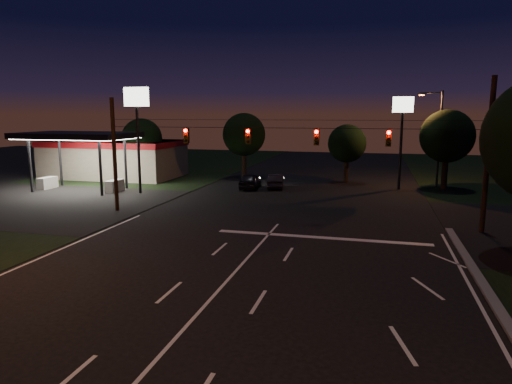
% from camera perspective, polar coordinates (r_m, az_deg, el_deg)
% --- Properties ---
extents(ground, '(140.00, 140.00, 0.00)m').
position_cam_1_polar(ground, '(16.19, -7.94, -15.49)').
color(ground, black).
rests_on(ground, ground).
extents(cross_street_left, '(20.00, 16.00, 0.02)m').
position_cam_1_polar(cross_street_left, '(39.75, -26.06, -1.22)').
color(cross_street_left, black).
rests_on(cross_street_left, ground).
extents(stop_bar, '(12.00, 0.50, 0.01)m').
position_cam_1_polar(stop_bar, '(26.06, 8.11, -5.65)').
color(stop_bar, silver).
rests_on(stop_bar, ground).
extents(utility_pole_right, '(0.30, 0.30, 9.00)m').
position_cam_1_polar(utility_pole_right, '(29.96, 26.33, -4.56)').
color(utility_pole_right, black).
rests_on(utility_pole_right, ground).
extents(utility_pole_left, '(0.28, 0.28, 8.00)m').
position_cam_1_polar(utility_pole_left, '(34.26, -16.93, -2.27)').
color(utility_pole_left, black).
rests_on(utility_pole_left, ground).
extents(signal_span, '(24.00, 0.40, 1.56)m').
position_cam_1_polar(signal_span, '(29.06, 3.24, 7.02)').
color(signal_span, black).
rests_on(signal_span, ground).
extents(gas_station, '(14.20, 16.10, 5.25)m').
position_cam_1_polar(gas_station, '(52.03, -17.52, 4.34)').
color(gas_station, gray).
rests_on(gas_station, ground).
extents(pole_sign_left_near, '(2.20, 0.30, 9.10)m').
position_cam_1_polar(pole_sign_left_near, '(40.61, -14.66, 9.57)').
color(pole_sign_left_near, black).
rests_on(pole_sign_left_near, ground).
extents(pole_sign_right, '(1.80, 0.30, 8.40)m').
position_cam_1_polar(pole_sign_right, '(43.55, 17.81, 8.44)').
color(pole_sign_right, black).
rests_on(pole_sign_right, ground).
extents(street_light_right_far, '(2.20, 0.35, 9.00)m').
position_cam_1_polar(street_light_right_far, '(45.84, 21.68, 7.02)').
color(street_light_right_far, black).
rests_on(street_light_right_far, ground).
extents(tree_far_a, '(4.20, 4.20, 6.42)m').
position_cam_1_polar(tree_far_a, '(49.71, -13.98, 6.43)').
color(tree_far_a, black).
rests_on(tree_far_a, ground).
extents(tree_far_b, '(4.60, 4.60, 6.98)m').
position_cam_1_polar(tree_far_b, '(49.60, -1.45, 7.12)').
color(tree_far_b, black).
rests_on(tree_far_b, ground).
extents(tree_far_c, '(3.80, 3.80, 5.86)m').
position_cam_1_polar(tree_far_c, '(46.76, 11.33, 5.90)').
color(tree_far_c, black).
rests_on(tree_far_c, ground).
extents(tree_far_d, '(4.80, 4.80, 7.30)m').
position_cam_1_polar(tree_far_d, '(45.10, 22.77, 6.38)').
color(tree_far_d, black).
rests_on(tree_far_d, ground).
extents(car_oncoming_a, '(2.14, 4.38, 1.44)m').
position_cam_1_polar(car_oncoming_a, '(42.55, -0.75, 1.42)').
color(car_oncoming_a, black).
rests_on(car_oncoming_a, ground).
extents(car_oncoming_b, '(2.03, 4.12, 1.30)m').
position_cam_1_polar(car_oncoming_b, '(42.95, 2.48, 1.40)').
color(car_oncoming_b, black).
rests_on(car_oncoming_b, ground).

